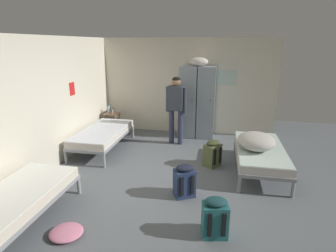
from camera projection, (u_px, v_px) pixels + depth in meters
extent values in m
plane|color=slate|center=(165.00, 180.00, 4.95)|extent=(9.11, 9.11, 0.00)
cube|color=beige|center=(186.00, 87.00, 7.27)|extent=(4.68, 0.06, 2.54)
cube|color=beige|center=(43.00, 107.00, 5.00)|extent=(0.06, 5.69, 2.54)
cube|color=#B7CCBC|center=(225.00, 78.00, 6.97)|extent=(0.55, 0.01, 0.40)
cube|color=red|center=(72.00, 89.00, 5.87)|extent=(0.01, 0.20, 0.28)
cube|color=#8C99A3|center=(188.00, 102.00, 7.06)|extent=(0.44, 0.52, 1.85)
cylinder|color=black|center=(192.00, 100.00, 6.74)|extent=(0.02, 0.03, 0.02)
cube|color=#8C99A3|center=(206.00, 103.00, 6.98)|extent=(0.44, 0.52, 1.85)
cylinder|color=black|center=(211.00, 100.00, 6.66)|extent=(0.02, 0.03, 0.02)
ellipsoid|color=beige|center=(198.00, 62.00, 6.71)|extent=(0.48, 0.36, 0.22)
cylinder|color=#99704C|center=(104.00, 125.00, 7.33)|extent=(0.03, 0.03, 0.55)
cylinder|color=#99704C|center=(116.00, 125.00, 7.27)|extent=(0.03, 0.03, 0.55)
cylinder|color=#99704C|center=(108.00, 122.00, 7.59)|extent=(0.03, 0.03, 0.55)
cylinder|color=#99704C|center=(120.00, 123.00, 7.52)|extent=(0.03, 0.03, 0.55)
cube|color=#99704C|center=(112.00, 127.00, 7.45)|extent=(0.38, 0.30, 0.02)
cube|color=#99704C|center=(111.00, 114.00, 7.34)|extent=(0.38, 0.30, 0.02)
cylinder|color=gray|center=(66.00, 158.00, 5.56)|extent=(0.06, 0.06, 0.28)
cylinder|color=gray|center=(104.00, 161.00, 5.40)|extent=(0.06, 0.06, 0.28)
cylinder|color=gray|center=(103.00, 131.00, 7.28)|extent=(0.06, 0.06, 0.28)
cylinder|color=gray|center=(133.00, 132.00, 7.13)|extent=(0.06, 0.06, 0.28)
cube|color=gray|center=(103.00, 137.00, 6.29)|extent=(0.90, 1.90, 0.06)
cube|color=silver|center=(103.00, 133.00, 6.26)|extent=(0.87, 1.84, 0.14)
cube|color=silver|center=(103.00, 130.00, 6.24)|extent=(0.86, 1.82, 0.01)
cylinder|color=gray|center=(34.00, 181.00, 4.61)|extent=(0.06, 0.06, 0.28)
cylinder|color=gray|center=(79.00, 186.00, 4.46)|extent=(0.06, 0.06, 0.28)
cube|color=gray|center=(15.00, 206.00, 3.62)|extent=(0.90, 1.90, 0.06)
cube|color=beige|center=(13.00, 199.00, 3.60)|extent=(0.87, 1.84, 0.14)
cube|color=white|center=(12.00, 194.00, 3.57)|extent=(0.86, 1.82, 0.01)
cylinder|color=gray|center=(273.00, 148.00, 6.07)|extent=(0.06, 0.06, 0.28)
cylinder|color=gray|center=(235.00, 145.00, 6.22)|extent=(0.06, 0.06, 0.28)
cylinder|color=gray|center=(293.00, 190.00, 4.34)|extent=(0.06, 0.06, 0.28)
cylinder|color=gray|center=(239.00, 185.00, 4.50)|extent=(0.06, 0.06, 0.28)
cube|color=gray|center=(260.00, 156.00, 5.23)|extent=(0.90, 1.90, 0.06)
cube|color=silver|center=(260.00, 151.00, 5.20)|extent=(0.87, 1.84, 0.14)
cube|color=silver|center=(261.00, 147.00, 5.18)|extent=(0.86, 1.82, 0.01)
ellipsoid|color=#B7B2A8|center=(256.00, 141.00, 5.05)|extent=(0.69, 0.75, 0.31)
cylinder|color=#2D334C|center=(180.00, 127.00, 6.59)|extent=(0.13, 0.13, 0.86)
cylinder|color=#2D334C|center=(171.00, 126.00, 6.67)|extent=(0.13, 0.13, 0.86)
cube|color=#333842|center=(176.00, 98.00, 6.42)|extent=(0.39, 0.27, 0.59)
cylinder|color=#333842|center=(185.00, 100.00, 6.36)|extent=(0.08, 0.08, 0.61)
cylinder|color=#333842|center=(168.00, 99.00, 6.50)|extent=(0.08, 0.08, 0.61)
sphere|color=#936B4C|center=(176.00, 82.00, 6.30)|extent=(0.21, 0.21, 0.21)
ellipsoid|color=black|center=(176.00, 79.00, 6.29)|extent=(0.20, 0.20, 0.11)
cylinder|color=#B2DBEA|center=(109.00, 110.00, 7.35)|extent=(0.06, 0.06, 0.20)
cylinder|color=#2666B2|center=(108.00, 105.00, 7.31)|extent=(0.04, 0.04, 0.03)
cylinder|color=beige|center=(113.00, 111.00, 7.27)|extent=(0.05, 0.05, 0.14)
cylinder|color=black|center=(113.00, 108.00, 7.25)|extent=(0.03, 0.03, 0.03)
cube|color=#23666B|center=(215.00, 220.00, 3.46)|extent=(0.36, 0.30, 0.46)
ellipsoid|color=#193D42|center=(213.00, 218.00, 3.62)|extent=(0.25, 0.13, 0.20)
ellipsoid|color=#193D42|center=(216.00, 202.00, 3.38)|extent=(0.32, 0.27, 0.10)
cube|color=black|center=(224.00, 225.00, 3.32)|extent=(0.05, 0.03, 0.32)
cube|color=black|center=(210.00, 225.00, 3.32)|extent=(0.05, 0.03, 0.32)
cube|color=navy|center=(184.00, 183.00, 4.37)|extent=(0.39, 0.36, 0.46)
ellipsoid|color=black|center=(181.00, 183.00, 4.53)|extent=(0.25, 0.18, 0.20)
ellipsoid|color=black|center=(185.00, 168.00, 4.29)|extent=(0.36, 0.32, 0.10)
cube|color=black|center=(192.00, 185.00, 4.26)|extent=(0.06, 0.04, 0.32)
cube|color=black|center=(182.00, 187.00, 4.22)|extent=(0.06, 0.04, 0.32)
cube|color=#566038|center=(212.00, 155.00, 5.45)|extent=(0.38, 0.40, 0.46)
ellipsoid|color=#383D23|center=(206.00, 157.00, 5.58)|extent=(0.21, 0.24, 0.20)
ellipsoid|color=#383D23|center=(213.00, 143.00, 5.37)|extent=(0.35, 0.36, 0.10)
cube|color=black|center=(220.00, 155.00, 5.41)|extent=(0.05, 0.05, 0.32)
cube|color=black|center=(215.00, 157.00, 5.29)|extent=(0.05, 0.05, 0.32)
ellipsoid|color=pink|center=(66.00, 232.00, 3.51)|extent=(0.44, 0.41, 0.09)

